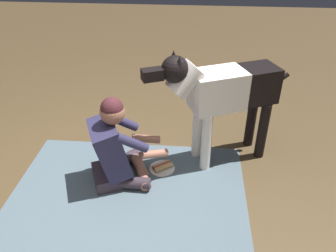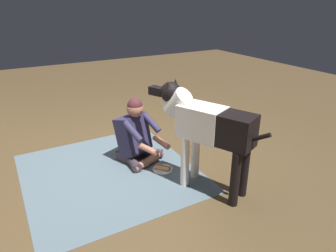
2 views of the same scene
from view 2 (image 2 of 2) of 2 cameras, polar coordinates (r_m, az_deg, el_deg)
The scene contains 5 objects.
ground_plane at distance 4.15m, azimuth -7.32°, elevation -5.80°, with size 13.85×13.85×0.00m, color brown.
area_rug at distance 3.84m, azimuth -10.89°, elevation -8.49°, with size 2.07×1.96×0.01m, color slate.
person_sitting_on_floor at distance 3.92m, azimuth -5.97°, elevation -1.83°, with size 0.74×0.62×0.85m.
large_dog at distance 3.21m, azimuth 7.17°, elevation 0.01°, with size 1.34×0.68×1.16m.
hot_dog_on_plate at distance 3.82m, azimuth -1.00°, elevation -7.86°, with size 0.25×0.25×0.06m.
Camera 2 is at (-3.41, 1.34, 1.97)m, focal length 32.61 mm.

